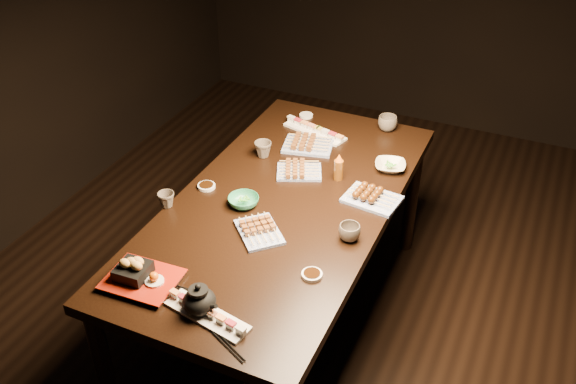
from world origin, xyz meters
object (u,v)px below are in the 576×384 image
(yakitori_plate_right, at_px, (259,228))
(teacup_mid_right, at_px, (349,232))
(teacup_far_right, at_px, (388,123))
(teacup_near_left, at_px, (166,200))
(sushi_platter_near, at_px, (207,313))
(tempura_tray, at_px, (141,273))
(sushi_platter_far, at_px, (315,129))
(teapot, at_px, (199,298))
(dining_table, at_px, (284,267))
(edamame_bowl_green, at_px, (244,201))
(yakitori_plate_center, at_px, (299,168))
(yakitori_plate_left, at_px, (308,142))
(edamame_bowl_cream, at_px, (390,166))
(condiment_bottle, at_px, (339,167))
(teacup_far_left, at_px, (263,149))

(yakitori_plate_right, relative_size, teacup_mid_right, 2.43)
(teacup_far_right, bearing_deg, teacup_mid_right, -82.17)
(teacup_near_left, distance_m, teacup_mid_right, 0.80)
(sushi_platter_near, xyz_separation_m, tempura_tray, (-0.31, 0.05, 0.03))
(teacup_near_left, relative_size, teacup_mid_right, 0.82)
(sushi_platter_far, height_order, teapot, teapot)
(dining_table, distance_m, teacup_far_right, 0.94)
(sushi_platter_far, height_order, edamame_bowl_green, same)
(dining_table, bearing_deg, sushi_platter_near, -76.70)
(yakitori_plate_center, relative_size, yakitori_plate_right, 0.95)
(yakitori_plate_right, distance_m, yakitori_plate_left, 0.73)
(yakitori_plate_center, height_order, teapot, teapot)
(edamame_bowl_green, distance_m, teacup_near_left, 0.33)
(yakitori_plate_center, distance_m, teacup_mid_right, 0.53)
(yakitori_plate_center, bearing_deg, edamame_bowl_green, -132.38)
(sushi_platter_near, distance_m, teacup_mid_right, 0.68)
(dining_table, bearing_deg, edamame_bowl_green, -137.22)
(yakitori_plate_left, relative_size, teacup_near_left, 3.29)
(edamame_bowl_cream, distance_m, teapot, 1.22)
(teacup_mid_right, distance_m, teacup_far_right, 0.95)
(yakitori_plate_left, distance_m, edamame_bowl_green, 0.57)
(teapot, bearing_deg, edamame_bowl_green, 114.35)
(tempura_tray, bearing_deg, sushi_platter_far, 80.65)
(sushi_platter_far, distance_m, teapot, 1.36)
(yakitori_plate_right, relative_size, teapot, 1.54)
(edamame_bowl_cream, xyz_separation_m, condiment_bottle, (-0.19, -0.18, 0.05))
(yakitori_plate_left, distance_m, teacup_near_left, 0.80)
(sushi_platter_far, distance_m, yakitori_plate_center, 0.40)
(edamame_bowl_cream, bearing_deg, dining_table, -127.89)
(yakitori_plate_left, height_order, edamame_bowl_green, yakitori_plate_left)
(edamame_bowl_green, bearing_deg, teacup_mid_right, -3.90)
(sushi_platter_near, distance_m, tempura_tray, 0.31)
(teacup_mid_right, bearing_deg, yakitori_plate_left, 125.66)
(edamame_bowl_green, distance_m, condiment_bottle, 0.47)
(edamame_bowl_cream, relative_size, condiment_bottle, 1.08)
(sushi_platter_far, xyz_separation_m, teacup_far_left, (-0.14, -0.32, 0.02))
(edamame_bowl_cream, bearing_deg, teacup_far_right, 109.14)
(yakitori_plate_right, distance_m, edamame_bowl_green, 0.21)
(dining_table, distance_m, edamame_bowl_cream, 0.69)
(teapot, relative_size, condiment_bottle, 1.05)
(dining_table, distance_m, teacup_near_left, 0.65)
(yakitori_plate_center, bearing_deg, sushi_platter_near, -108.73)
(yakitori_plate_center, height_order, yakitori_plate_left, yakitori_plate_left)
(edamame_bowl_cream, bearing_deg, sushi_platter_far, 158.40)
(tempura_tray, distance_m, teacup_mid_right, 0.83)
(edamame_bowl_green, bearing_deg, edamame_bowl_cream, 47.71)
(yakitori_plate_right, distance_m, edamame_bowl_cream, 0.77)
(sushi_platter_far, xyz_separation_m, yakitori_plate_left, (0.03, -0.15, 0.01))
(tempura_tray, relative_size, teapot, 1.90)
(sushi_platter_far, height_order, tempura_tray, tempura_tray)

